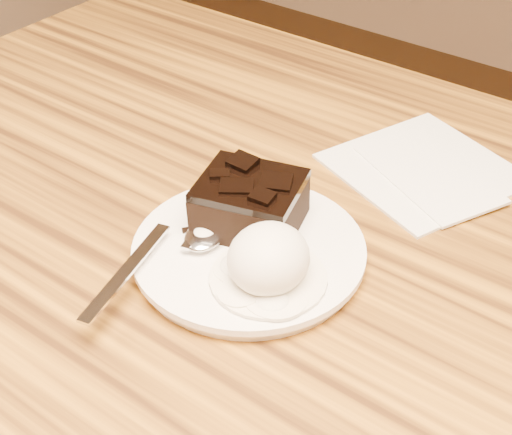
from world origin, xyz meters
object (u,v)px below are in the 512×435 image
Objects in this scene: plate at (249,253)px; ice_cream_scoop at (268,258)px; napkin at (424,168)px; spoon at (205,236)px; brownie at (250,206)px.

ice_cream_scoop reaches higher than plate.
ice_cream_scoop is 0.24m from napkin.
plate is 0.04m from spoon.
brownie reaches higher than napkin.
spoon is at bearing -111.33° from brownie.
plate is 0.05m from ice_cream_scoop.
brownie reaches higher than plate.
spoon is (-0.03, -0.02, 0.01)m from plate.
napkin is at bearing 75.45° from plate.
ice_cream_scoop is at bearing -41.44° from brownie.
plate is at bearing 147.27° from ice_cream_scoop.
brownie is 0.05m from spoon.
napkin is (0.09, 0.23, -0.02)m from spoon.
ice_cream_scoop is at bearing -19.90° from spoon.
brownie is at bearing -110.91° from napkin.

